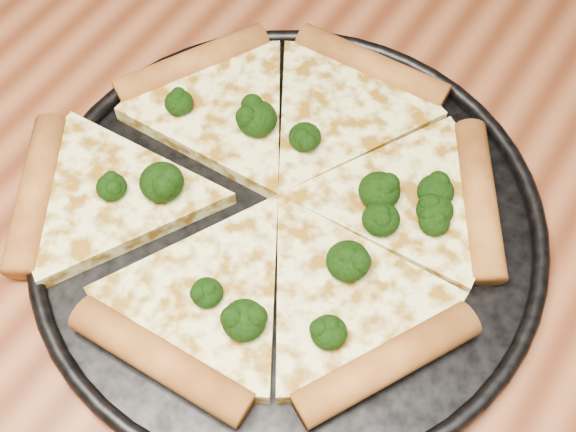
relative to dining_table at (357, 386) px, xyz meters
The scene contains 4 objects.
dining_table is the anchor object (origin of this frame).
pizza_pan 0.14m from the dining_table, 154.52° to the left, with size 0.36×0.36×0.02m.
pizza 0.16m from the dining_table, 155.35° to the left, with size 0.36×0.31×0.02m.
broccoli_florets 0.15m from the dining_table, 149.79° to the left, with size 0.23×0.18×0.02m.
Camera 1 is at (0.06, -0.19, 1.22)m, focal length 47.56 mm.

